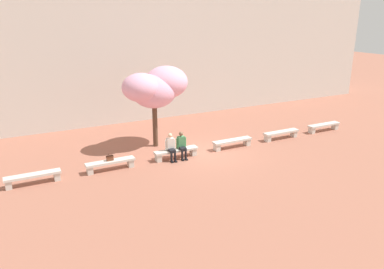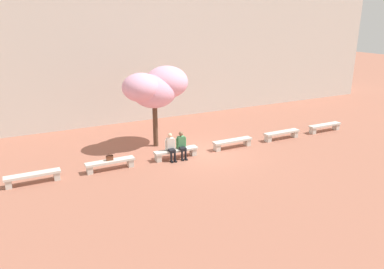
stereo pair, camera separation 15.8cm
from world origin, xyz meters
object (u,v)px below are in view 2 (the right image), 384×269
(stone_bench_far_east, at_px, (325,126))
(handbag, at_px, (110,158))
(stone_bench_near_west, at_px, (110,163))
(cherry_tree_main, at_px, (156,87))
(person_seated_left, at_px, (171,146))
(stone_bench_near_east, at_px, (233,142))
(stone_bench_west_end, at_px, (33,177))
(stone_bench_east_end, at_px, (282,134))
(stone_bench_center, at_px, (176,152))
(person_seated_right, at_px, (182,144))

(stone_bench_far_east, xyz_separation_m, handbag, (-12.82, 0.02, 0.27))
(stone_bench_near_west, bearing_deg, cherry_tree_main, 34.32)
(person_seated_left, bearing_deg, stone_bench_near_east, 0.88)
(stone_bench_west_end, relative_size, stone_bench_near_east, 1.00)
(stone_bench_near_west, distance_m, person_seated_left, 2.94)
(stone_bench_west_end, bearing_deg, stone_bench_far_east, 0.00)
(stone_bench_west_end, bearing_deg, stone_bench_east_end, 0.00)
(stone_bench_near_west, distance_m, stone_bench_near_east, 6.41)
(stone_bench_west_end, distance_m, stone_bench_near_west, 3.20)
(stone_bench_west_end, height_order, stone_bench_far_east, same)
(stone_bench_near_west, bearing_deg, stone_bench_west_end, 180.00)
(stone_bench_near_west, distance_m, stone_bench_far_east, 12.81)
(stone_bench_center, xyz_separation_m, person_seated_left, (-0.29, -0.05, 0.38))
(person_seated_right, relative_size, handbag, 3.81)
(stone_bench_east_end, height_order, handbag, handbag)
(person_seated_right, distance_m, handbag, 3.49)
(stone_bench_near_west, xyz_separation_m, stone_bench_east_end, (9.61, 0.00, 0.00))
(stone_bench_far_east, distance_m, person_seated_left, 9.91)
(person_seated_right, bearing_deg, person_seated_left, -179.98)
(person_seated_left, relative_size, handbag, 3.81)
(person_seated_right, height_order, cherry_tree_main, cherry_tree_main)
(stone_bench_east_end, relative_size, cherry_tree_main, 0.53)
(stone_bench_east_end, relative_size, handbag, 6.44)
(stone_bench_near_west, height_order, person_seated_right, person_seated_right)
(person_seated_right, bearing_deg, handbag, 178.73)
(stone_bench_near_west, height_order, stone_bench_center, same)
(stone_bench_east_end, bearing_deg, person_seated_right, -179.50)
(stone_bench_near_west, relative_size, handbag, 6.44)
(stone_bench_west_end, bearing_deg, stone_bench_near_east, 0.00)
(stone_bench_center, bearing_deg, stone_bench_east_end, 0.00)
(stone_bench_west_end, distance_m, cherry_tree_main, 7.20)
(stone_bench_far_east, distance_m, handbag, 12.82)
(stone_bench_near_west, bearing_deg, stone_bench_center, 0.00)
(stone_bench_west_end, distance_m, stone_bench_near_east, 9.61)
(stone_bench_near_west, bearing_deg, person_seated_left, -1.05)
(stone_bench_center, height_order, stone_bench_east_end, same)
(stone_bench_near_west, distance_m, cherry_tree_main, 4.67)
(handbag, bearing_deg, stone_bench_west_end, -179.57)
(stone_bench_east_end, distance_m, person_seated_left, 6.71)
(stone_bench_east_end, distance_m, handbag, 9.62)
(person_seated_left, height_order, person_seated_right, same)
(stone_bench_far_east, bearing_deg, stone_bench_near_east, 180.00)
(stone_bench_center, relative_size, stone_bench_east_end, 1.00)
(stone_bench_west_end, xyz_separation_m, stone_bench_near_east, (9.61, 0.00, 0.00))
(stone_bench_near_east, bearing_deg, stone_bench_east_end, 0.00)
(stone_bench_west_end, xyz_separation_m, stone_bench_near_west, (3.20, 0.00, 0.00))
(stone_bench_far_east, height_order, person_seated_left, person_seated_left)
(stone_bench_east_end, height_order, person_seated_right, person_seated_right)
(stone_bench_east_end, bearing_deg, stone_bench_near_west, 180.00)
(cherry_tree_main, bearing_deg, handbag, -146.00)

